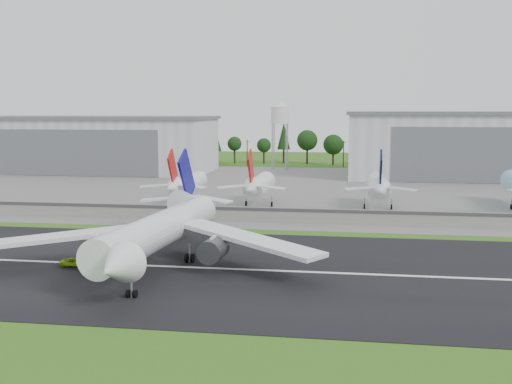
% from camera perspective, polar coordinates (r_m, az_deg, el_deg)
% --- Properties ---
extents(ground, '(600.00, 600.00, 0.00)m').
position_cam_1_polar(ground, '(98.60, -7.90, -8.09)').
color(ground, '#245B15').
rests_on(ground, ground).
extents(runway, '(320.00, 60.00, 0.10)m').
position_cam_1_polar(runway, '(107.88, -6.36, -6.68)').
color(runway, black).
rests_on(runway, ground).
extents(runway_centerline, '(220.00, 1.00, 0.02)m').
position_cam_1_polar(runway_centerline, '(107.86, -6.36, -6.65)').
color(runway_centerline, white).
rests_on(runway_centerline, runway).
extents(apron, '(320.00, 150.00, 0.10)m').
position_cam_1_polar(apron, '(214.31, 1.40, 0.39)').
color(apron, slate).
rests_on(apron, ground).
extents(blast_fence, '(240.00, 0.61, 3.50)m').
position_cam_1_polar(blast_fence, '(150.49, -1.86, -1.93)').
color(blast_fence, gray).
rests_on(blast_fence, ground).
extents(hangar_west, '(97.00, 44.00, 23.20)m').
position_cam_1_polar(hangar_west, '(277.99, -13.95, 4.18)').
color(hangar_west, silver).
rests_on(hangar_west, ground).
extents(hangar_east, '(102.00, 47.00, 25.20)m').
position_cam_1_polar(hangar_east, '(260.45, 19.40, 4.00)').
color(hangar_east, silver).
rests_on(hangar_east, ground).
extents(water_tower, '(8.40, 8.40, 29.40)m').
position_cam_1_polar(water_tower, '(277.83, 2.16, 7.06)').
color(water_tower, '#99999E').
rests_on(water_tower, ground).
extents(utility_poles, '(230.00, 3.00, 12.00)m').
position_cam_1_polar(utility_poles, '(293.38, 3.45, 2.26)').
color(utility_poles, black).
rests_on(utility_poles, ground).
extents(treeline, '(320.00, 16.00, 22.00)m').
position_cam_1_polar(treeline, '(308.26, 3.72, 2.51)').
color(treeline, black).
rests_on(treeline, ground).
extents(main_airliner, '(57.08, 59.27, 18.17)m').
position_cam_1_polar(main_airliner, '(107.58, -8.63, -4.11)').
color(main_airliner, white).
rests_on(main_airliner, runway).
extents(ground_vehicle, '(5.00, 2.83, 1.32)m').
position_cam_1_polar(ground_vehicle, '(112.13, -15.86, -6.01)').
color(ground_vehicle, '#9DCC18').
rests_on(ground_vehicle, runway).
extents(parked_jet_red_a, '(7.36, 31.29, 16.33)m').
position_cam_1_polar(parked_jet_red_a, '(174.72, -6.33, 0.67)').
color(parked_jet_red_a, white).
rests_on(parked_jet_red_a, ground).
extents(parked_jet_red_b, '(7.36, 31.29, 16.44)m').
position_cam_1_polar(parked_jet_red_b, '(170.58, 0.18, 0.58)').
color(parked_jet_red_b, white).
rests_on(parked_jet_red_b, ground).
extents(parked_jet_navy, '(7.36, 31.29, 16.66)m').
position_cam_1_polar(parked_jet_navy, '(168.73, 10.83, 0.44)').
color(parked_jet_navy, white).
rests_on(parked_jet_navy, ground).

